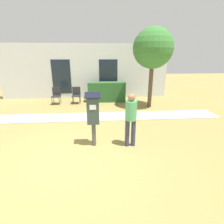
% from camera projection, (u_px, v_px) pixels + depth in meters
% --- Properties ---
extents(ground_plane, '(40.00, 40.00, 0.00)m').
position_uv_depth(ground_plane, '(70.00, 159.00, 4.54)').
color(ground_plane, olive).
extents(sidewalk, '(12.00, 1.10, 0.02)m').
position_uv_depth(sidewalk, '(81.00, 117.00, 7.55)').
color(sidewalk, '#A3A099').
rests_on(sidewalk, ground).
extents(building_facade, '(10.00, 0.26, 3.20)m').
position_uv_depth(building_facade, '(85.00, 72.00, 10.54)').
color(building_facade, silver).
rests_on(building_facade, ground).
extents(parking_meter, '(0.44, 0.31, 1.59)m').
position_uv_depth(parking_meter, '(93.00, 113.00, 4.92)').
color(parking_meter, '#4C4C4C').
rests_on(parking_meter, ground).
extents(person_standing, '(0.32, 0.32, 1.58)m').
position_uv_depth(person_standing, '(131.00, 116.00, 4.93)').
color(person_standing, '#333851').
rests_on(person_standing, ground).
extents(outdoor_chair_left, '(0.44, 0.44, 0.90)m').
position_uv_depth(outdoor_chair_left, '(56.00, 94.00, 9.43)').
color(outdoor_chair_left, '#262628').
rests_on(outdoor_chair_left, ground).
extents(outdoor_chair_middle, '(0.44, 0.44, 0.90)m').
position_uv_depth(outdoor_chair_middle, '(76.00, 94.00, 9.55)').
color(outdoor_chair_middle, '#262628').
rests_on(outdoor_chair_middle, ground).
extents(hedge_row, '(2.10, 0.60, 1.10)m').
position_uv_depth(hedge_row, '(107.00, 92.00, 9.94)').
color(hedge_row, '#285628').
rests_on(hedge_row, ground).
extents(tree, '(1.90, 1.90, 3.82)m').
position_uv_depth(tree, '(153.00, 49.00, 8.18)').
color(tree, brown).
rests_on(tree, ground).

